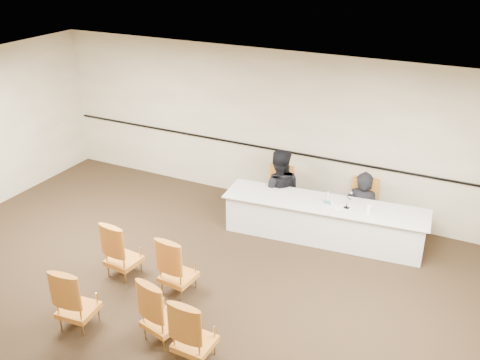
# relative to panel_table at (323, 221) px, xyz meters

# --- Properties ---
(floor) EXTENTS (10.00, 10.00, 0.00)m
(floor) POSITION_rel_panel_table_xyz_m (-1.16, -3.00, -0.35)
(floor) COLOR black
(floor) RESTS_ON ground
(ceiling) EXTENTS (10.00, 10.00, 0.00)m
(ceiling) POSITION_rel_panel_table_xyz_m (-1.16, -3.00, 2.65)
(ceiling) COLOR silver
(ceiling) RESTS_ON ground
(wall_back) EXTENTS (10.00, 0.04, 3.00)m
(wall_back) POSITION_rel_panel_table_xyz_m (-1.16, 1.00, 1.15)
(wall_back) COLOR #B6AB8F
(wall_back) RESTS_ON ground
(wall_rail) EXTENTS (9.80, 0.04, 0.03)m
(wall_rail) POSITION_rel_panel_table_xyz_m (-1.16, 0.96, 0.75)
(wall_rail) COLOR black
(wall_rail) RESTS_ON wall_back
(panel_table) EXTENTS (3.55, 1.15, 0.70)m
(panel_table) POSITION_rel_panel_table_xyz_m (0.00, 0.00, 0.00)
(panel_table) COLOR white
(panel_table) RESTS_ON ground
(panelist_main) EXTENTS (0.62, 0.41, 1.70)m
(panelist_main) POSITION_rel_panel_table_xyz_m (0.51, 0.58, -0.05)
(panelist_main) COLOR black
(panelist_main) RESTS_ON ground
(panelist_main_chair) EXTENTS (0.55, 0.55, 0.95)m
(panelist_main_chair) POSITION_rel_panel_table_xyz_m (0.51, 0.58, 0.13)
(panelist_main_chair) COLOR #A8671E
(panelist_main_chair) RESTS_ON ground
(panelist_second) EXTENTS (1.06, 0.96, 1.78)m
(panelist_second) POSITION_rel_panel_table_xyz_m (-1.03, 0.43, 0.10)
(panelist_second) COLOR black
(panelist_second) RESTS_ON ground
(panelist_second_chair) EXTENTS (0.55, 0.55, 0.95)m
(panelist_second_chair) POSITION_rel_panel_table_xyz_m (-1.03, 0.43, 0.13)
(panelist_second_chair) COLOR #A8671E
(panelist_second_chair) RESTS_ON ground
(papers) EXTENTS (0.37, 0.35, 0.00)m
(papers) POSITION_rel_panel_table_xyz_m (0.33, -0.01, 0.35)
(papers) COLOR white
(papers) RESTS_ON panel_table
(microphone) EXTENTS (0.12, 0.20, 0.26)m
(microphone) POSITION_rel_panel_table_xyz_m (0.39, -0.02, 0.48)
(microphone) COLOR black
(microphone) RESTS_ON panel_table
(water_bottle) EXTENTS (0.08, 0.08, 0.24)m
(water_bottle) POSITION_rel_panel_table_xyz_m (0.06, -0.05, 0.47)
(water_bottle) COLOR teal
(water_bottle) RESTS_ON panel_table
(drinking_glass) EXTENTS (0.08, 0.08, 0.10)m
(drinking_glass) POSITION_rel_panel_table_xyz_m (0.15, -0.04, 0.40)
(drinking_glass) COLOR silver
(drinking_glass) RESTS_ON panel_table
(coffee_cup) EXTENTS (0.09, 0.09, 0.13)m
(coffee_cup) POSITION_rel_panel_table_xyz_m (0.76, -0.02, 0.41)
(coffee_cup) COLOR white
(coffee_cup) RESTS_ON panel_table
(aud_chair_front_left) EXTENTS (0.55, 0.55, 0.95)m
(aud_chair_front_left) POSITION_rel_panel_table_xyz_m (-2.44, -2.42, 0.13)
(aud_chair_front_left) COLOR #A8671E
(aud_chair_front_left) RESTS_ON ground
(aud_chair_front_mid) EXTENTS (0.54, 0.54, 0.95)m
(aud_chair_front_mid) POSITION_rel_panel_table_xyz_m (-1.44, -2.41, 0.13)
(aud_chair_front_mid) COLOR #A8671E
(aud_chair_front_mid) RESTS_ON ground
(aud_chair_back_left) EXTENTS (0.55, 0.55, 0.95)m
(aud_chair_back_left) POSITION_rel_panel_table_xyz_m (-2.25, -3.66, 0.13)
(aud_chair_back_left) COLOR #A8671E
(aud_chair_back_left) RESTS_ON ground
(aud_chair_back_mid) EXTENTS (0.60, 0.60, 0.95)m
(aud_chair_back_mid) POSITION_rel_panel_table_xyz_m (-1.07, -3.36, 0.13)
(aud_chair_back_mid) COLOR #A8671E
(aud_chair_back_mid) RESTS_ON ground
(aud_chair_back_right) EXTENTS (0.51, 0.51, 0.95)m
(aud_chair_back_right) POSITION_rel_panel_table_xyz_m (-0.50, -3.52, 0.13)
(aud_chair_back_right) COLOR #A8671E
(aud_chair_back_right) RESTS_ON ground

